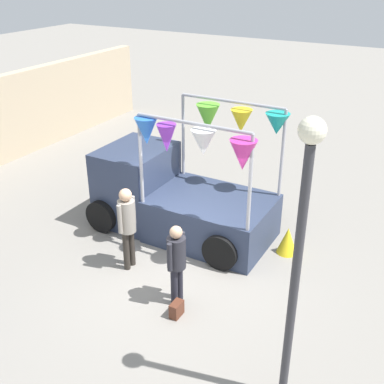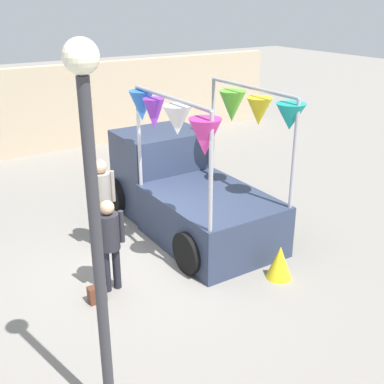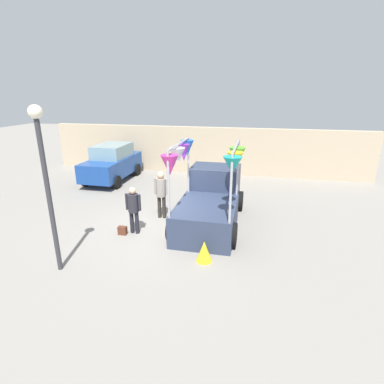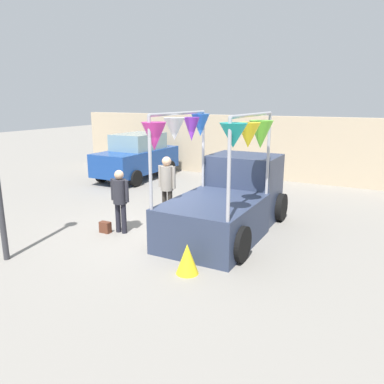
{
  "view_description": "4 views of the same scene",
  "coord_description": "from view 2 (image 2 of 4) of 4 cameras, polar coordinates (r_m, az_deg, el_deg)",
  "views": [
    {
      "loc": [
        -6.85,
        -4.2,
        5.73
      ],
      "look_at": [
        0.68,
        0.02,
        1.51
      ],
      "focal_mm": 45.0,
      "sensor_mm": 36.0,
      "label": 1
    },
    {
      "loc": [
        -3.32,
        -6.91,
        4.51
      ],
      "look_at": [
        1.18,
        0.13,
        1.1
      ],
      "focal_mm": 45.0,
      "sensor_mm": 36.0,
      "label": 2
    },
    {
      "loc": [
        3.04,
        -8.86,
        4.47
      ],
      "look_at": [
        1.09,
        -0.13,
        1.46
      ],
      "focal_mm": 28.0,
      "sensor_mm": 36.0,
      "label": 3
    },
    {
      "loc": [
        4.98,
        -7.49,
        3.26
      ],
      "look_at": [
        0.99,
        -0.01,
        1.15
      ],
      "focal_mm": 35.0,
      "sensor_mm": 36.0,
      "label": 4
    }
  ],
  "objects": [
    {
      "name": "folded_kite_bundle_sunflower",
      "position": [
        8.42,
        10.35,
        -8.19
      ],
      "size": [
        0.51,
        0.51,
        0.6
      ],
      "primitive_type": "cone",
      "rotation": [
        0.0,
        0.0,
        1.4
      ],
      "color": "yellow",
      "rests_on": "ground"
    },
    {
      "name": "ground_plane",
      "position": [
        8.89,
        -6.02,
        -8.41
      ],
      "size": [
        60.0,
        60.0,
        0.0
      ],
      "primitive_type": "plane",
      "color": "gray"
    },
    {
      "name": "handbag",
      "position": [
        7.92,
        -11.18,
        -11.77
      ],
      "size": [
        0.28,
        0.16,
        0.28
      ],
      "primitive_type": "cube",
      "color": "#592D1E",
      "rests_on": "ground"
    },
    {
      "name": "person_vendor",
      "position": [
        9.09,
        -10.62,
        -0.4
      ],
      "size": [
        0.53,
        0.34,
        1.77
      ],
      "color": "#2D2823",
      "rests_on": "ground"
    },
    {
      "name": "vendor_truck",
      "position": [
        9.95,
        -1.0,
        0.92
      ],
      "size": [
        2.41,
        4.13,
        2.98
      ],
      "color": "#2D3851",
      "rests_on": "ground"
    },
    {
      "name": "street_lamp",
      "position": [
        4.62,
        -11.64,
        -1.1
      ],
      "size": [
        0.32,
        0.32,
        4.2
      ],
      "color": "#333338",
      "rests_on": "ground"
    },
    {
      "name": "person_customer",
      "position": [
        7.77,
        -9.79,
        -5.34
      ],
      "size": [
        0.53,
        0.34,
        1.59
      ],
      "color": "black",
      "rests_on": "ground"
    },
    {
      "name": "brick_boundary_wall",
      "position": [
        15.33,
        -19.57,
        8.84
      ],
      "size": [
        18.0,
        0.36,
        2.6
      ],
      "primitive_type": "cube",
      "color": "tan",
      "rests_on": "ground"
    }
  ]
}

